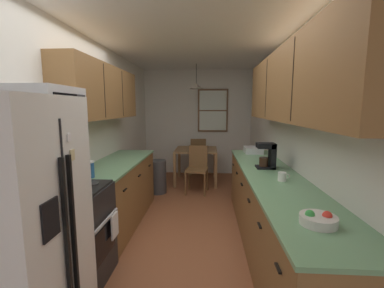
{
  "coord_description": "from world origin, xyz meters",
  "views": [
    {
      "loc": [
        0.27,
        -2.74,
        1.65
      ],
      "look_at": [
        0.02,
        1.24,
        1.08
      ],
      "focal_mm": 24.01,
      "sensor_mm": 36.0,
      "label": 1
    }
  ],
  "objects": [
    {
      "name": "wall_right",
      "position": [
        1.35,
        1.0,
        1.27
      ],
      "size": [
        0.1,
        9.0,
        2.55
      ],
      "primitive_type": "cube",
      "color": "silver",
      "rests_on": "ground"
    },
    {
      "name": "dish_rack",
      "position": [
        1.01,
        1.49,
        0.95
      ],
      "size": [
        0.28,
        0.34,
        0.1
      ],
      "primitive_type": "cube",
      "color": "silver",
      "rests_on": "counter_right"
    },
    {
      "name": "trash_bin",
      "position": [
        -0.7,
        2.02,
        0.32
      ],
      "size": [
        0.33,
        0.33,
        0.64
      ],
      "primitive_type": "cylinder",
      "color": "#3F3F42",
      "rests_on": "ground"
    },
    {
      "name": "pendant_light",
      "position": [
        0.01,
        2.79,
        2.09
      ],
      "size": [
        0.28,
        0.28,
        0.51
      ],
      "color": "black"
    },
    {
      "name": "storage_canister",
      "position": [
        -1.0,
        -0.14,
        0.99
      ],
      "size": [
        0.11,
        0.11,
        0.18
      ],
      "color": "#265999",
      "rests_on": "counter_left"
    },
    {
      "name": "microwave_over_range",
      "position": [
        -1.11,
        -0.58,
        1.65
      ],
      "size": [
        0.39,
        0.6,
        0.35
      ],
      "color": "silver"
    },
    {
      "name": "counter_left",
      "position": [
        -1.0,
        0.7,
        0.45
      ],
      "size": [
        0.64,
        1.91,
        0.9
      ],
      "color": "brown",
      "rests_on": "ground"
    },
    {
      "name": "refrigerator",
      "position": [
        -0.95,
        -1.28,
        0.86
      ],
      "size": [
        0.72,
        0.73,
        1.72
      ],
      "color": "white",
      "rests_on": "ground"
    },
    {
      "name": "fruit_bowl",
      "position": [
        0.98,
        -1.13,
        0.94
      ],
      "size": [
        0.23,
        0.23,
        0.09
      ],
      "color": "silver",
      "rests_on": "counter_right"
    },
    {
      "name": "coffee_maker",
      "position": [
        1.01,
        0.42,
        1.06
      ],
      "size": [
        0.22,
        0.18,
        0.31
      ],
      "color": "black",
      "rests_on": "counter_right"
    },
    {
      "name": "table_serving_bowl",
      "position": [
        0.05,
        2.73,
        0.77
      ],
      "size": [
        0.18,
        0.18,
        0.06
      ],
      "primitive_type": "cylinder",
      "color": "#E0D14C",
      "rests_on": "dining_table"
    },
    {
      "name": "dining_chair_far",
      "position": [
        0.02,
        3.44,
        0.5
      ],
      "size": [
        0.44,
        0.44,
        0.9
      ],
      "color": "brown",
      "rests_on": "ground"
    },
    {
      "name": "mug_by_coffeemaker",
      "position": [
        1.03,
        -0.14,
        0.95
      ],
      "size": [
        0.12,
        0.08,
        0.09
      ],
      "color": "white",
      "rests_on": "counter_right"
    },
    {
      "name": "ground_plane",
      "position": [
        0.0,
        1.0,
        0.0
      ],
      "size": [
        12.0,
        12.0,
        0.0
      ],
      "primitive_type": "plane",
      "color": "brown"
    },
    {
      "name": "dining_chair_near",
      "position": [
        0.06,
        2.14,
        0.5
      ],
      "size": [
        0.44,
        0.44,
        0.9
      ],
      "color": "brown",
      "rests_on": "ground"
    },
    {
      "name": "wall_left",
      "position": [
        -1.35,
        1.0,
        1.27
      ],
      "size": [
        0.1,
        9.0,
        2.55
      ],
      "primitive_type": "cube",
      "color": "silver",
      "rests_on": "ground"
    },
    {
      "name": "ceiling_slab",
      "position": [
        0.0,
        1.0,
        2.59
      ],
      "size": [
        4.4,
        9.0,
        0.08
      ],
      "primitive_type": "cube",
      "color": "white"
    },
    {
      "name": "counter_right",
      "position": [
        1.0,
        0.09,
        0.45
      ],
      "size": [
        0.64,
        3.37,
        0.9
      ],
      "color": "brown",
      "rests_on": "ground"
    },
    {
      "name": "upper_cabinets_left",
      "position": [
        -1.14,
        0.65,
        1.84
      ],
      "size": [
        0.33,
        1.99,
        0.69
      ],
      "color": "brown"
    },
    {
      "name": "wall_back",
      "position": [
        0.0,
        3.65,
        1.27
      ],
      "size": [
        4.4,
        0.1,
        2.55
      ],
      "primitive_type": "cube",
      "color": "silver",
      "rests_on": "ground"
    },
    {
      "name": "stove_range",
      "position": [
        -0.99,
        -0.58,
        0.47
      ],
      "size": [
        0.66,
        0.65,
        1.1
      ],
      "color": "black",
      "rests_on": "ground"
    },
    {
      "name": "dish_towel",
      "position": [
        -0.64,
        -0.41,
        0.5
      ],
      "size": [
        0.02,
        0.16,
        0.24
      ],
      "primitive_type": "cube",
      "color": "white"
    },
    {
      "name": "upper_cabinets_right",
      "position": [
        1.14,
        0.04,
        1.88
      ],
      "size": [
        0.33,
        3.05,
        0.76
      ],
      "color": "brown"
    },
    {
      "name": "back_window",
      "position": [
        0.38,
        3.58,
        1.57
      ],
      "size": [
        0.73,
        0.05,
        1.03
      ],
      "color": "brown"
    },
    {
      "name": "dining_table",
      "position": [
        0.01,
        2.79,
        0.63
      ],
      "size": [
        0.9,
        0.89,
        0.74
      ],
      "color": "olive",
      "rests_on": "ground"
    }
  ]
}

